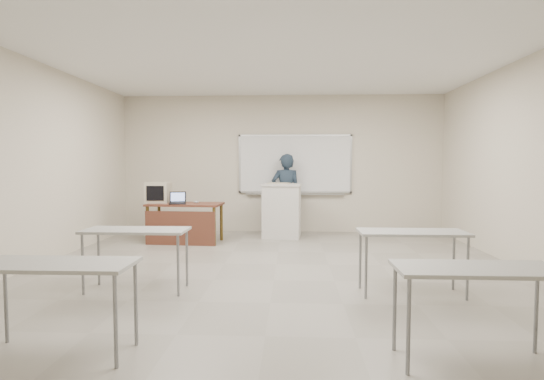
{
  "coord_description": "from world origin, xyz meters",
  "views": [
    {
      "loc": [
        0.23,
        -5.36,
        1.49
      ],
      "look_at": [
        -0.12,
        2.2,
        1.03
      ],
      "focal_mm": 28.0,
      "sensor_mm": 36.0,
      "label": 1
    }
  ],
  "objects_px": {
    "keyboard": "(279,183)",
    "laptop": "(178,201)",
    "instructor_desk": "(184,215)",
    "presenter": "(286,194)",
    "podium": "(282,211)",
    "whiteboard": "(295,165)",
    "mouse": "(196,202)",
    "crt_monitor": "(159,192)"
  },
  "relations": [
    {
      "from": "keyboard",
      "to": "laptop",
      "type": "bearing_deg",
      "value": -145.35
    },
    {
      "from": "keyboard",
      "to": "instructor_desk",
      "type": "bearing_deg",
      "value": -144.86
    },
    {
      "from": "instructor_desk",
      "to": "presenter",
      "type": "height_order",
      "value": "presenter"
    },
    {
      "from": "laptop",
      "to": "presenter",
      "type": "relative_size",
      "value": 0.18
    },
    {
      "from": "instructor_desk",
      "to": "keyboard",
      "type": "bearing_deg",
      "value": 22.19
    },
    {
      "from": "keyboard",
      "to": "presenter",
      "type": "xyz_separation_m",
      "value": [
        0.13,
        0.67,
        -0.25
      ]
    },
    {
      "from": "podium",
      "to": "presenter",
      "type": "relative_size",
      "value": 0.64
    },
    {
      "from": "whiteboard",
      "to": "mouse",
      "type": "distance_m",
      "value": 2.42
    },
    {
      "from": "crt_monitor",
      "to": "presenter",
      "type": "relative_size",
      "value": 0.28
    },
    {
      "from": "mouse",
      "to": "keyboard",
      "type": "bearing_deg",
      "value": 32.31
    },
    {
      "from": "laptop",
      "to": "mouse",
      "type": "relative_size",
      "value": 2.96
    },
    {
      "from": "instructor_desk",
      "to": "mouse",
      "type": "relative_size",
      "value": 13.42
    },
    {
      "from": "laptop",
      "to": "mouse",
      "type": "height_order",
      "value": "laptop"
    },
    {
      "from": "mouse",
      "to": "keyboard",
      "type": "relative_size",
      "value": 0.23
    },
    {
      "from": "laptop",
      "to": "keyboard",
      "type": "height_order",
      "value": "keyboard"
    },
    {
      "from": "instructor_desk",
      "to": "presenter",
      "type": "relative_size",
      "value": 0.81
    },
    {
      "from": "instructor_desk",
      "to": "laptop",
      "type": "distance_m",
      "value": 0.29
    },
    {
      "from": "crt_monitor",
      "to": "instructor_desk",
      "type": "bearing_deg",
      "value": -24.54
    },
    {
      "from": "podium",
      "to": "mouse",
      "type": "height_order",
      "value": "podium"
    },
    {
      "from": "whiteboard",
      "to": "instructor_desk",
      "type": "bearing_deg",
      "value": -144.84
    },
    {
      "from": "instructor_desk",
      "to": "laptop",
      "type": "bearing_deg",
      "value": -167.49
    },
    {
      "from": "whiteboard",
      "to": "mouse",
      "type": "xyz_separation_m",
      "value": [
        -1.9,
        -1.32,
        -0.71
      ]
    },
    {
      "from": "crt_monitor",
      "to": "keyboard",
      "type": "height_order",
      "value": "crt_monitor"
    },
    {
      "from": "whiteboard",
      "to": "mouse",
      "type": "relative_size",
      "value": 24.02
    },
    {
      "from": "podium",
      "to": "keyboard",
      "type": "xyz_separation_m",
      "value": [
        -0.05,
        -0.12,
        0.56
      ]
    },
    {
      "from": "instructor_desk",
      "to": "crt_monitor",
      "type": "relative_size",
      "value": 2.88
    },
    {
      "from": "podium",
      "to": "instructor_desk",
      "type": "bearing_deg",
      "value": -152.92
    },
    {
      "from": "mouse",
      "to": "crt_monitor",
      "type": "bearing_deg",
      "value": -168.72
    },
    {
      "from": "whiteboard",
      "to": "laptop",
      "type": "bearing_deg",
      "value": -145.81
    },
    {
      "from": "laptop",
      "to": "presenter",
      "type": "bearing_deg",
      "value": 20.39
    },
    {
      "from": "instructor_desk",
      "to": "presenter",
      "type": "distance_m",
      "value": 2.3
    },
    {
      "from": "keyboard",
      "to": "crt_monitor",
      "type": "bearing_deg",
      "value": -154.62
    },
    {
      "from": "keyboard",
      "to": "presenter",
      "type": "distance_m",
      "value": 0.72
    },
    {
      "from": "crt_monitor",
      "to": "laptop",
      "type": "relative_size",
      "value": 1.58
    },
    {
      "from": "instructor_desk",
      "to": "whiteboard",
      "type": "bearing_deg",
      "value": 38.9
    },
    {
      "from": "podium",
      "to": "presenter",
      "type": "bearing_deg",
      "value": 87.59
    },
    {
      "from": "instructor_desk",
      "to": "mouse",
      "type": "distance_m",
      "value": 0.35
    },
    {
      "from": "mouse",
      "to": "keyboard",
      "type": "xyz_separation_m",
      "value": [
        1.57,
        0.43,
        0.34
      ]
    },
    {
      "from": "crt_monitor",
      "to": "keyboard",
      "type": "bearing_deg",
      "value": 7.41
    },
    {
      "from": "podium",
      "to": "presenter",
      "type": "xyz_separation_m",
      "value": [
        0.08,
        0.55,
        0.31
      ]
    },
    {
      "from": "whiteboard",
      "to": "laptop",
      "type": "distance_m",
      "value": 2.74
    },
    {
      "from": "laptop",
      "to": "keyboard",
      "type": "bearing_deg",
      "value": 5.94
    }
  ]
}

